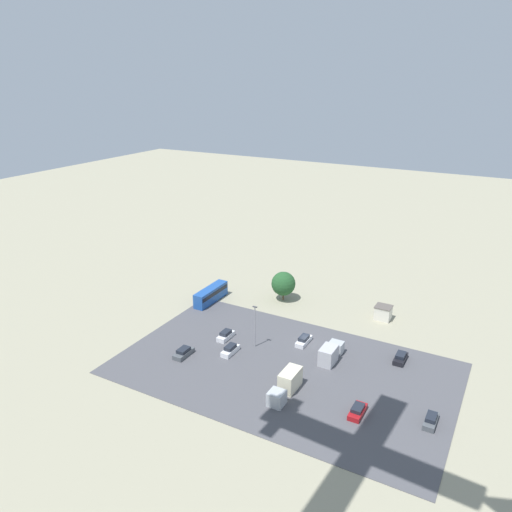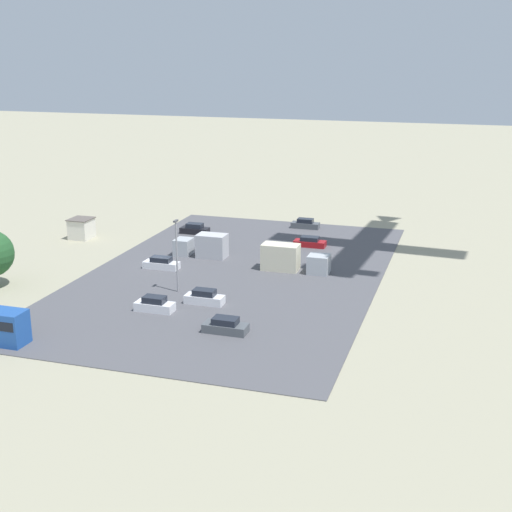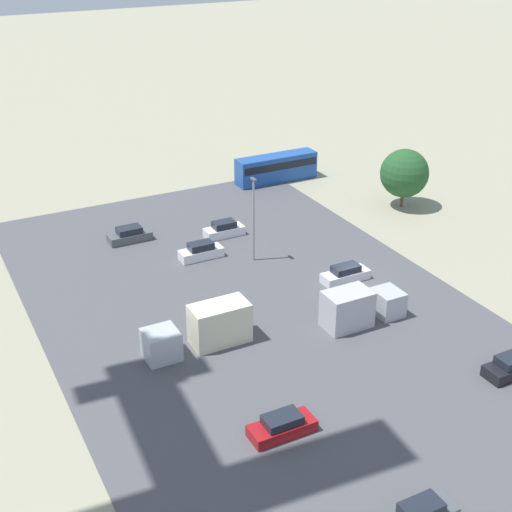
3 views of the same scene
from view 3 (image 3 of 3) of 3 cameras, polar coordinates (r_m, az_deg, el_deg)
name	(u,v)px [view 3 (image 3 of 3)]	position (r m, az deg, el deg)	size (l,w,h in m)	color
ground_plane	(352,282)	(67.32, 7.68, -2.07)	(400.00, 400.00, 0.00)	gray
parking_lot_surface	(254,307)	(62.56, -0.13, -4.12)	(58.82, 35.81, 0.08)	#4C4C51
bus	(276,167)	(90.98, 1.63, 7.13)	(2.51, 10.65, 3.33)	#1E4C9E
parked_car_1	(512,366)	(57.13, 19.77, -8.31)	(1.87, 4.36, 1.58)	black
parked_car_2	(345,274)	(67.04, 7.17, -1.46)	(1.73, 4.62, 1.55)	silver
parked_car_3	(130,235)	(75.60, -10.08, 1.66)	(1.94, 4.46, 1.55)	#4C5156
parked_car_4	(224,230)	(75.65, -2.57, 2.11)	(1.75, 4.25, 1.65)	silver
parked_car_5	(201,252)	(70.99, -4.42, 0.36)	(1.70, 4.36, 1.65)	silver
parked_car_6	(282,426)	(48.55, 2.10, -13.44)	(1.88, 4.53, 1.44)	maroon
parked_truck_0	(359,307)	(60.20, 8.23, -4.08)	(2.58, 7.24, 3.20)	#ADB2B7
parked_truck_1	(204,329)	(56.66, -4.22, -5.86)	(2.51, 8.64, 3.37)	#ADB2B7
tree_near_shed	(404,173)	(83.89, 11.79, 6.50)	(5.59, 5.59, 6.89)	brown
light_pole_lot_centre	(254,216)	(68.67, -0.20, 3.21)	(0.90, 0.28, 8.56)	gray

